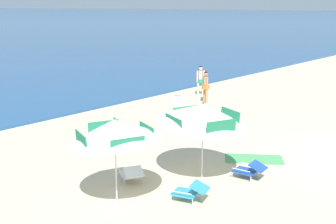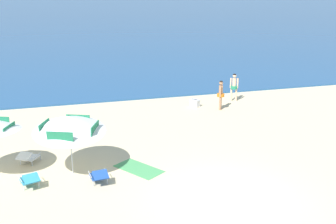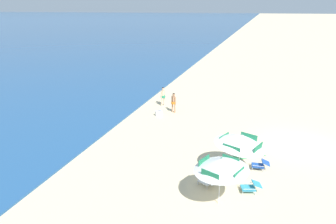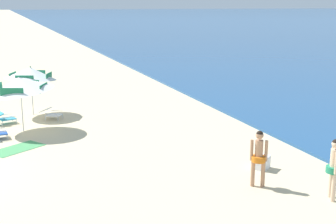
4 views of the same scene
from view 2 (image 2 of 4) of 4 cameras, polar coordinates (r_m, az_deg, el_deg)
ground_plane at (r=13.13m, az=7.98°, el=-11.95°), size 800.00×800.00×0.00m
beach_umbrella_striped_main at (r=14.33m, az=-13.69°, el=-1.60°), size 2.59×2.64×2.29m
lounge_chair_under_umbrella at (r=14.00m, az=-9.64°, el=-8.79°), size 0.64×0.93×0.51m
lounge_chair_beside_umbrella at (r=16.08m, az=-19.03°, el=-5.98°), size 0.90×1.01×0.51m
lounge_chair_facing_sea at (r=14.32m, az=-18.83°, el=-8.92°), size 0.76×0.99×0.51m
person_standing_near_shore at (r=21.76m, az=7.41°, el=2.68°), size 0.39×0.42×1.58m
person_standing_beside at (r=23.50m, az=9.26°, el=3.73°), size 0.44×0.39×1.60m
cooler_box at (r=22.30m, az=3.78°, el=1.26°), size 0.58×0.61×0.43m
beach_towel at (r=14.95m, az=-4.13°, el=-7.94°), size 1.75×2.00×0.01m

